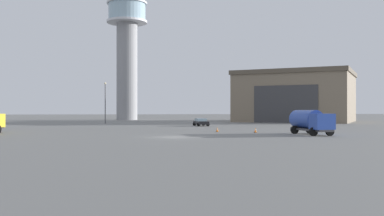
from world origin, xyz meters
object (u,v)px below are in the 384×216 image
at_px(car_black, 201,122).
at_px(traffic_cone_mid_apron, 217,129).
at_px(control_tower, 127,47).
at_px(traffic_cone_near_left, 308,128).
at_px(light_post_east, 105,99).
at_px(traffic_cone_near_right, 255,130).
at_px(truck_fuel_tanker_blue, 310,121).

relative_size(car_black, traffic_cone_mid_apron, 7.02).
xyz_separation_m(control_tower, traffic_cone_near_left, (26.51, -61.58, -20.07)).
bearing_deg(light_post_east, traffic_cone_near_left, -47.33).
bearing_deg(traffic_cone_near_right, car_black, 99.19).
height_order(light_post_east, traffic_cone_mid_apron, light_post_east).
height_order(control_tower, traffic_cone_mid_apron, control_tower).
xyz_separation_m(control_tower, car_black, (13.84, -44.27, -19.62)).
bearing_deg(traffic_cone_near_left, light_post_east, 132.67).
height_order(control_tower, truck_fuel_tanker_blue, control_tower).
bearing_deg(traffic_cone_near_right, truck_fuel_tanker_blue, -44.80).
relative_size(control_tower, traffic_cone_near_right, 56.93).
height_order(truck_fuel_tanker_blue, traffic_cone_near_left, truck_fuel_tanker_blue).
height_order(car_black, traffic_cone_mid_apron, car_black).
distance_m(car_black, traffic_cone_near_right, 22.30).
relative_size(truck_fuel_tanker_blue, traffic_cone_near_right, 10.72).
bearing_deg(truck_fuel_tanker_blue, car_black, -168.29).
bearing_deg(control_tower, traffic_cone_near_left, -66.71).
height_order(traffic_cone_near_right, traffic_cone_mid_apron, traffic_cone_mid_apron).
relative_size(control_tower, light_post_east, 4.24).
xyz_separation_m(light_post_east, traffic_cone_near_right, (21.49, -37.89, -4.86)).
distance_m(light_post_east, traffic_cone_near_left, 45.40).
xyz_separation_m(car_black, traffic_cone_near_right, (3.56, -22.01, -0.42)).
xyz_separation_m(light_post_east, traffic_cone_mid_apron, (16.97, -35.50, -4.86)).
xyz_separation_m(traffic_cone_near_right, traffic_cone_mid_apron, (-4.52, 2.39, 0.00)).
bearing_deg(traffic_cone_mid_apron, traffic_cone_near_left, 9.65).
xyz_separation_m(truck_fuel_tanker_blue, light_post_east, (-26.65, 43.02, 3.55)).
xyz_separation_m(truck_fuel_tanker_blue, car_black, (-8.73, 27.14, -0.89)).
bearing_deg(traffic_cone_near_left, car_black, 126.20).
distance_m(light_post_east, traffic_cone_mid_apron, 39.65).
relative_size(truck_fuel_tanker_blue, traffic_cone_near_left, 11.83).
relative_size(light_post_east, traffic_cone_near_right, 13.42).
relative_size(light_post_east, traffic_cone_mid_apron, 13.33).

